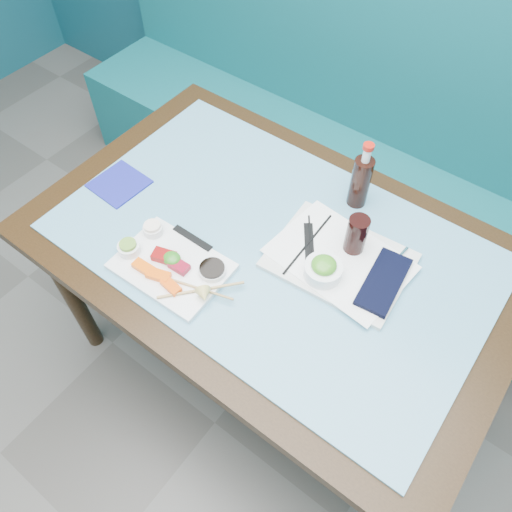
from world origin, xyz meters
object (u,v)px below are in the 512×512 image
Objects in this scene: blue_napkin at (119,184)px; dining_table at (272,261)px; cola_glass at (356,235)px; sashimi_plate at (172,266)px; cola_bottle_body at (360,182)px; booth_bench at (385,175)px; seaweed_bowl at (323,271)px; serving_tray at (339,260)px.

dining_table is at bearing 11.03° from blue_napkin.
cola_glass reaches higher than dining_table.
cola_bottle_body is (0.28, 0.52, 0.08)m from sashimi_plate.
cola_bottle_body reaches higher than sashimi_plate.
booth_bench is at bearing 90.00° from dining_table.
seaweed_bowl is (0.18, -0.02, 0.13)m from dining_table.
blue_napkin reaches higher than dining_table.
sashimi_plate is at bearing -21.40° from blue_napkin.
serving_tray is (0.19, -0.78, 0.39)m from booth_bench.
cola_bottle_body is at bearing 104.81° from serving_tray.
blue_napkin is (-0.63, -0.38, -0.08)m from cola_bottle_body.
booth_bench is 1.14m from blue_napkin.
serving_tray is at bearing -70.98° from cola_bottle_body.
blue_napkin is (-0.52, -0.94, 0.39)m from booth_bench.
serving_tray is (0.19, 0.06, 0.10)m from dining_table.
booth_bench reaches higher than seaweed_bowl.
dining_table is at bearing -150.85° from cola_glass.
sashimi_plate is 2.93× the size of seaweed_bowl.
dining_table is (0.00, -0.84, 0.29)m from booth_bench.
seaweed_bowl is 0.86× the size of cola_glass.
serving_tray is 2.23× the size of cola_bottle_body.
sashimi_plate is 0.47m from serving_tray.
seaweed_bowl is 0.68× the size of blue_napkin.
serving_tray is 0.25m from cola_bottle_body.
blue_napkin is (-0.35, 0.14, -0.00)m from sashimi_plate.
cola_glass reaches higher than blue_napkin.
sashimi_plate is at bearing -125.18° from dining_table.
serving_tray is 2.43× the size of blue_napkin.
dining_table is 13.53× the size of seaweed_bowl.
sashimi_plate is (-0.17, -0.24, 0.10)m from dining_table.
sashimi_plate is 0.38m from blue_napkin.
booth_bench is at bearing 101.76° from seaweed_bowl.
booth_bench reaches higher than cola_bottle_body.
cola_glass is (0.37, 0.35, 0.07)m from sashimi_plate.
dining_table is 11.64× the size of cola_glass.
dining_table is at bearing -167.74° from serving_tray.
serving_tray is (0.36, 0.30, -0.00)m from sashimi_plate.
serving_tray is at bearing 12.50° from blue_napkin.
booth_bench is at bearing 60.93° from blue_napkin.
sashimi_plate is (-0.17, -1.08, 0.39)m from booth_bench.
cola_bottle_body is (-0.08, 0.23, 0.08)m from serving_tray.
blue_napkin is at bearing -171.72° from serving_tray.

